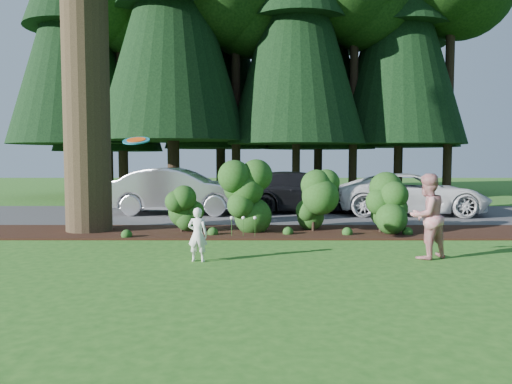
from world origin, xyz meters
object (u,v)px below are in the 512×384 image
(car_white_suv, at_px, (412,194))
(car_dark_suv, at_px, (301,192))
(frisbee, at_px, (136,140))
(child, at_px, (198,235))
(car_silver_wagon, at_px, (179,191))
(adult, at_px, (427,216))

(car_white_suv, bearing_deg, car_dark_suv, 83.06)
(car_dark_suv, bearing_deg, frisbee, 149.28)
(car_dark_suv, xyz_separation_m, child, (-2.85, -8.75, -0.24))
(child, bearing_deg, car_silver_wagon, -69.40)
(child, bearing_deg, car_white_suv, -121.00)
(car_dark_suv, relative_size, frisbee, 9.76)
(car_dark_suv, bearing_deg, car_white_suv, -107.37)
(car_silver_wagon, xyz_separation_m, car_dark_suv, (4.47, 0.70, -0.07))
(child, bearing_deg, frisbee, 7.03)
(car_silver_wagon, height_order, child, car_silver_wagon)
(child, relative_size, adult, 0.62)
(car_silver_wagon, xyz_separation_m, adult, (6.28, -7.74, 0.01))
(car_dark_suv, bearing_deg, car_silver_wagon, 93.15)
(car_silver_wagon, relative_size, frisbee, 9.43)
(frisbee, bearing_deg, car_dark_suv, 65.05)
(car_white_suv, relative_size, child, 4.88)
(car_dark_suv, height_order, frisbee, frisbee)
(car_dark_suv, relative_size, child, 4.81)
(adult, bearing_deg, car_white_suv, -133.61)
(adult, bearing_deg, child, -24.75)
(adult, height_order, frisbee, frisbee)
(car_silver_wagon, bearing_deg, frisbee, -172.93)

